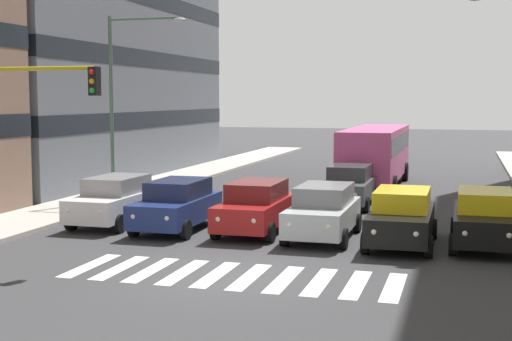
# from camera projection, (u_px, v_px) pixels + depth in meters

# --- Properties ---
(ground_plane) EXTENTS (180.00, 180.00, 0.00)m
(ground_plane) POSITION_uv_depth(u_px,v_px,m) (233.00, 276.00, 18.34)
(ground_plane) COLOR #38383A
(crosswalk_markings) EXTENTS (8.55, 2.80, 0.01)m
(crosswalk_markings) POSITION_uv_depth(u_px,v_px,m) (233.00, 276.00, 18.34)
(crosswalk_markings) COLOR silver
(crosswalk_markings) RESTS_ON ground_plane
(car_0) EXTENTS (2.02, 4.44, 1.72)m
(car_0) POSITION_uv_depth(u_px,v_px,m) (485.00, 218.00, 21.78)
(car_0) COLOR black
(car_0) RESTS_ON ground_plane
(car_1) EXTENTS (2.02, 4.44, 1.72)m
(car_1) POSITION_uv_depth(u_px,v_px,m) (402.00, 217.00, 21.99)
(car_1) COLOR black
(car_1) RESTS_ON ground_plane
(car_2) EXTENTS (2.02, 4.44, 1.72)m
(car_2) POSITION_uv_depth(u_px,v_px,m) (323.00, 211.00, 23.11)
(car_2) COLOR #B2B7BC
(car_2) RESTS_ON ground_plane
(car_3) EXTENTS (2.02, 4.44, 1.72)m
(car_3) POSITION_uv_depth(u_px,v_px,m) (256.00, 207.00, 24.11)
(car_3) COLOR maroon
(car_3) RESTS_ON ground_plane
(car_4) EXTENTS (2.02, 4.44, 1.72)m
(car_4) POSITION_uv_depth(u_px,v_px,m) (177.00, 205.00, 24.58)
(car_4) COLOR navy
(car_4) RESTS_ON ground_plane
(car_5) EXTENTS (2.02, 4.44, 1.72)m
(car_5) POSITION_uv_depth(u_px,v_px,m) (115.00, 200.00, 25.70)
(car_5) COLOR silver
(car_5) RESTS_ON ground_plane
(car_row2_0) EXTENTS (2.02, 4.44, 1.72)m
(car_row2_0) POSITION_uv_depth(u_px,v_px,m) (350.00, 185.00, 30.03)
(car_row2_0) COLOR #474C51
(car_row2_0) RESTS_ON ground_plane
(bus_behind_traffic) EXTENTS (2.78, 10.50, 3.00)m
(bus_behind_traffic) POSITION_uv_depth(u_px,v_px,m) (376.00, 150.00, 36.55)
(bus_behind_traffic) COLOR #DB5193
(bus_behind_traffic) RESTS_ON ground_plane
(traffic_light_gantry) EXTENTS (4.09, 0.36, 5.50)m
(traffic_light_gantry) POSITION_uv_depth(u_px,v_px,m) (7.00, 128.00, 19.93)
(traffic_light_gantry) COLOR #AD991E
(traffic_light_gantry) RESTS_ON ground_plane
(street_lamp_right) EXTENTS (3.47, 0.28, 7.75)m
(street_lamp_right) POSITION_uv_depth(u_px,v_px,m) (123.00, 88.00, 30.12)
(street_lamp_right) COLOR #4C6B56
(street_lamp_right) RESTS_ON sidewalk_right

